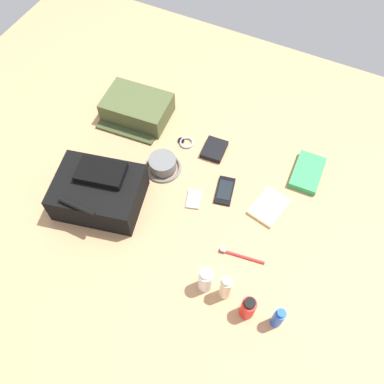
{
  "coord_description": "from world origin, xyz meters",
  "views": [
    {
      "loc": [
        -0.36,
        0.74,
        1.4
      ],
      "look_at": [
        0.0,
        0.0,
        0.04
      ],
      "focal_mm": 38.41,
      "sensor_mm": 36.0,
      "label": 1
    }
  ],
  "objects": [
    {
      "name": "ground_plane",
      "position": [
        0.0,
        0.0,
        -0.01
      ],
      "size": [
        2.64,
        2.02,
        0.02
      ],
      "primitive_type": "cube",
      "color": "tan",
      "rests_on": "ground"
    },
    {
      "name": "bucket_hat",
      "position": [
        0.17,
        -0.07,
        0.03
      ],
      "size": [
        0.15,
        0.15,
        0.06
      ],
      "color": "slate",
      "rests_on": "ground_plane"
    },
    {
      "name": "wallet",
      "position": [
        0.01,
        -0.25,
        0.01
      ],
      "size": [
        0.1,
        0.12,
        0.02
      ],
      "primitive_type": "cube",
      "rotation": [
        0.0,
        0.0,
        0.07
      ],
      "color": "black",
      "rests_on": "ground_plane"
    },
    {
      "name": "deodorant_spray",
      "position": [
        -0.46,
        0.32,
        0.06
      ],
      "size": [
        0.04,
        0.04,
        0.12
      ],
      "color": "blue",
      "rests_on": "ground_plane"
    },
    {
      "name": "lotion_bottle",
      "position": [
        -0.27,
        0.3,
        0.07
      ],
      "size": [
        0.04,
        0.04,
        0.14
      ],
      "color": "beige",
      "rests_on": "ground_plane"
    },
    {
      "name": "toothbrush",
      "position": [
        -0.26,
        0.15,
        0.01
      ],
      "size": [
        0.17,
        0.03,
        0.02
      ],
      "color": "red",
      "rests_on": "ground_plane"
    },
    {
      "name": "toiletry_pouch",
      "position": [
        0.41,
        -0.28,
        0.05
      ],
      "size": [
        0.3,
        0.26,
        0.1
      ],
      "color": "#47512D",
      "rests_on": "ground_plane"
    },
    {
      "name": "toothpaste_tube",
      "position": [
        -0.2,
        0.31,
        0.06
      ],
      "size": [
        0.05,
        0.05,
        0.13
      ],
      "color": "white",
      "rests_on": "ground_plane"
    },
    {
      "name": "sunscreen_spray",
      "position": [
        -0.36,
        0.33,
        0.05
      ],
      "size": [
        0.05,
        0.05,
        0.11
      ],
      "color": "red",
      "rests_on": "ground_plane"
    },
    {
      "name": "backpack",
      "position": [
        0.31,
        0.17,
        0.07
      ],
      "size": [
        0.37,
        0.31,
        0.16
      ],
      "color": "black",
      "rests_on": "ground_plane"
    },
    {
      "name": "cell_phone",
      "position": [
        -0.11,
        -0.08,
        0.01
      ],
      "size": [
        0.09,
        0.14,
        0.01
      ],
      "color": "black",
      "rests_on": "ground_plane"
    },
    {
      "name": "wristwatch",
      "position": [
        0.14,
        -0.23,
        0.01
      ],
      "size": [
        0.07,
        0.06,
        0.01
      ],
      "color": "#99999E",
      "rests_on": "ground_plane"
    },
    {
      "name": "media_player",
      "position": [
        -0.01,
        0.01,
        0.01
      ],
      "size": [
        0.07,
        0.1,
        0.01
      ],
      "color": "#B7B7BC",
      "rests_on": "ground_plane"
    },
    {
      "name": "paperback_novel",
      "position": [
        -0.38,
        -0.3,
        0.01
      ],
      "size": [
        0.12,
        0.19,
        0.03
      ],
      "color": "#2D934C",
      "rests_on": "ground_plane"
    },
    {
      "name": "notepad",
      "position": [
        -0.29,
        -0.09,
        0.01
      ],
      "size": [
        0.14,
        0.17,
        0.02
      ],
      "primitive_type": "cube",
      "rotation": [
        0.0,
        0.0,
        -0.21
      ],
      "color": "beige",
      "rests_on": "ground_plane"
    }
  ]
}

